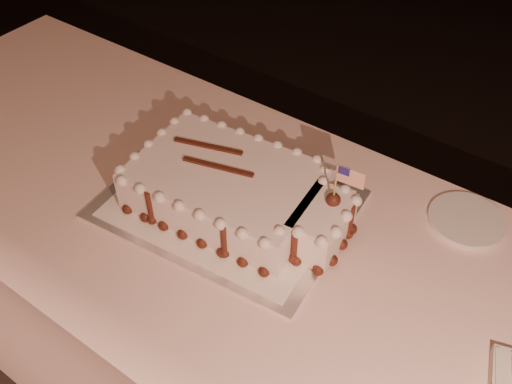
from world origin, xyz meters
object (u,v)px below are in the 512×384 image
Objects in this scene: cake_board at (227,204)px; side_plate at (467,220)px; sheet_cake at (237,191)px; banquet_table at (263,334)px.

side_plate reaches higher than cake_board.
cake_board is 1.04× the size of sheet_cake.
side_plate is at bearing 31.47° from sheet_cake.
banquet_table is 0.40m from cake_board.
banquet_table is 0.45m from sheet_cake.
cake_board is at bearing 165.66° from banquet_table.
side_plate is (0.33, 0.30, 0.38)m from banquet_table.
banquet_table is at bearing -19.93° from cake_board.
banquet_table is 4.69× the size of sheet_cake.
side_plate is at bearing 41.92° from banquet_table.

